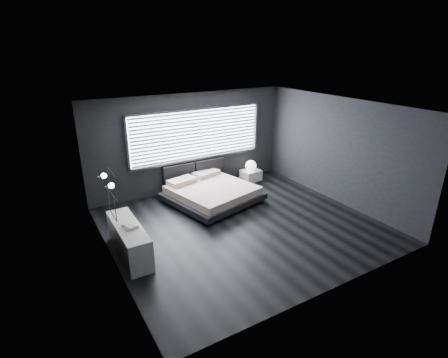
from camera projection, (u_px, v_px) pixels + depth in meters
room at (243, 170)px, 7.82m from camera, size 6.04×6.00×2.80m
window at (197, 135)px, 10.00m from camera, size 4.14×0.09×1.52m
headboard at (195, 170)px, 10.26m from camera, size 1.96×0.16×0.52m
sconce_near at (111, 186)px, 6.42m from camera, size 0.18×0.11×0.11m
sconce_far at (104, 176)px, 6.91m from camera, size 0.18×0.11×0.11m
wall_art_upper at (113, 185)px, 5.81m from camera, size 0.01×0.48×0.48m
wall_art_lower at (112, 205)px, 6.18m from camera, size 0.01×0.48×0.48m
bed at (212, 192)px, 9.53m from camera, size 2.59×2.52×0.56m
nightstand at (251, 175)px, 11.03m from camera, size 0.61×0.53×0.33m
orb_lamp at (251, 166)px, 10.85m from camera, size 0.34×0.34×0.34m
dresser at (129, 240)px, 7.05m from camera, size 0.48×1.69×0.67m
book_stack at (130, 226)px, 6.85m from camera, size 0.28×0.35×0.06m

